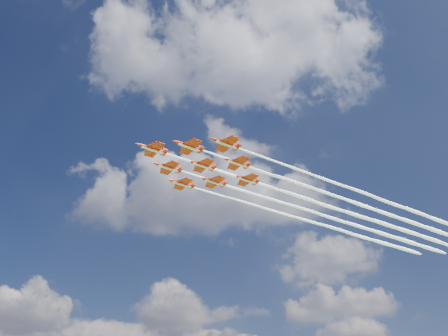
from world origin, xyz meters
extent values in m
cylinder|color=red|center=(-14.14, -15.35, 86.66)|extent=(7.12, 5.94, 1.12)
cone|color=red|center=(-18.15, -18.51, 86.66)|extent=(2.30, 2.15, 1.12)
cone|color=red|center=(-10.37, -12.38, 86.66)|extent=(1.84, 1.75, 1.02)
ellipsoid|color=black|center=(-15.75, -16.61, 87.12)|extent=(2.24, 2.04, 0.73)
cube|color=red|center=(-13.74, -15.03, 86.61)|extent=(8.38, 9.41, 0.14)
cube|color=red|center=(-10.93, -12.82, 86.66)|extent=(3.40, 3.77, 0.12)
cube|color=red|center=(-10.77, -12.69, 87.58)|extent=(1.37, 1.12, 1.84)
cube|color=silver|center=(-14.14, -15.35, 86.15)|extent=(6.59, 5.46, 0.12)
cylinder|color=red|center=(-2.32, -15.59, 86.66)|extent=(7.12, 5.94, 1.12)
cone|color=red|center=(-6.34, -18.75, 86.66)|extent=(2.30, 2.15, 1.12)
cone|color=red|center=(1.45, -12.62, 86.66)|extent=(1.84, 1.75, 1.02)
ellipsoid|color=black|center=(-3.93, -16.85, 87.12)|extent=(2.24, 2.04, 0.73)
cube|color=red|center=(-1.92, -15.28, 86.61)|extent=(8.38, 9.41, 0.14)
cube|color=red|center=(0.89, -13.06, 86.66)|extent=(3.40, 3.77, 0.12)
cube|color=red|center=(1.05, -12.94, 87.58)|extent=(1.37, 1.12, 1.84)
cube|color=silver|center=(-2.32, -15.59, 86.15)|extent=(6.59, 5.46, 0.12)
cylinder|color=red|center=(-11.60, -3.80, 86.66)|extent=(7.12, 5.94, 1.12)
cone|color=red|center=(-15.62, -6.96, 86.66)|extent=(2.30, 2.15, 1.12)
cone|color=red|center=(-7.83, -0.83, 86.66)|extent=(1.84, 1.75, 1.02)
ellipsoid|color=black|center=(-13.21, -5.07, 87.12)|extent=(2.24, 2.04, 0.73)
cube|color=red|center=(-11.20, -3.49, 86.61)|extent=(8.38, 9.41, 0.14)
cube|color=red|center=(-8.39, -1.28, 86.66)|extent=(3.40, 3.77, 0.12)
cube|color=red|center=(-8.23, -1.15, 87.58)|extent=(1.37, 1.12, 1.84)
cube|color=silver|center=(-11.60, -3.80, 86.15)|extent=(6.59, 5.46, 0.12)
cylinder|color=red|center=(9.49, -15.83, 86.66)|extent=(7.12, 5.94, 1.12)
cone|color=red|center=(5.48, -18.99, 86.66)|extent=(2.30, 2.15, 1.12)
cone|color=red|center=(13.27, -12.86, 86.66)|extent=(1.84, 1.75, 1.02)
ellipsoid|color=black|center=(7.89, -17.10, 87.12)|extent=(2.24, 2.04, 0.73)
cube|color=red|center=(9.90, -15.52, 86.61)|extent=(8.38, 9.41, 0.14)
cube|color=red|center=(12.71, -13.31, 86.66)|extent=(3.40, 3.77, 0.12)
cube|color=red|center=(12.87, -13.18, 87.58)|extent=(1.37, 1.12, 1.84)
cube|color=silver|center=(9.49, -15.83, 86.15)|extent=(6.59, 5.46, 0.12)
cylinder|color=red|center=(0.22, -4.05, 86.66)|extent=(7.12, 5.94, 1.12)
cone|color=red|center=(-3.80, -7.21, 86.66)|extent=(2.30, 2.15, 1.12)
cone|color=red|center=(3.99, -1.08, 86.66)|extent=(1.84, 1.75, 1.02)
ellipsoid|color=black|center=(-1.39, -5.31, 87.12)|extent=(2.24, 2.04, 0.73)
cube|color=red|center=(0.62, -3.73, 86.61)|extent=(8.38, 9.41, 0.14)
cube|color=red|center=(3.43, -1.52, 86.66)|extent=(3.40, 3.77, 0.12)
cube|color=red|center=(3.59, -1.39, 87.58)|extent=(1.37, 1.12, 1.84)
cube|color=silver|center=(0.22, -4.05, 86.15)|extent=(6.59, 5.46, 0.12)
cylinder|color=red|center=(-9.06, 7.74, 86.66)|extent=(7.12, 5.94, 1.12)
cone|color=red|center=(-13.08, 4.58, 86.66)|extent=(2.30, 2.15, 1.12)
cone|color=red|center=(-5.29, 10.71, 86.66)|extent=(1.84, 1.75, 1.02)
ellipsoid|color=black|center=(-10.67, 6.48, 87.12)|extent=(2.24, 2.04, 0.73)
cube|color=red|center=(-8.66, 8.06, 86.61)|extent=(8.38, 9.41, 0.14)
cube|color=red|center=(-5.85, 10.27, 86.66)|extent=(3.40, 3.77, 0.12)
cube|color=red|center=(-5.69, 10.39, 87.58)|extent=(1.37, 1.12, 1.84)
cube|color=silver|center=(-9.06, 7.74, 86.15)|extent=(6.59, 5.46, 0.12)
cylinder|color=red|center=(12.03, -4.29, 86.66)|extent=(7.12, 5.94, 1.12)
cone|color=red|center=(8.02, -7.45, 86.66)|extent=(2.30, 2.15, 1.12)
cone|color=red|center=(15.81, -1.32, 86.66)|extent=(1.84, 1.75, 1.02)
ellipsoid|color=black|center=(10.43, -5.55, 87.12)|extent=(2.24, 2.04, 0.73)
cube|color=red|center=(12.44, -3.97, 86.61)|extent=(8.38, 9.41, 0.14)
cube|color=red|center=(15.24, -1.76, 86.66)|extent=(3.40, 3.77, 0.12)
cube|color=red|center=(15.41, -1.64, 87.58)|extent=(1.37, 1.12, 1.84)
cube|color=silver|center=(12.03, -4.29, 86.15)|extent=(6.59, 5.46, 0.12)
cylinder|color=red|center=(2.76, 7.50, 86.66)|extent=(7.12, 5.94, 1.12)
cone|color=red|center=(-1.26, 4.34, 86.66)|extent=(2.30, 2.15, 1.12)
cone|color=red|center=(6.53, 10.47, 86.66)|extent=(1.84, 1.75, 1.02)
ellipsoid|color=black|center=(1.15, 6.23, 87.12)|extent=(2.24, 2.04, 0.73)
cube|color=red|center=(3.16, 7.81, 86.61)|extent=(8.38, 9.41, 0.14)
cube|color=red|center=(5.97, 10.02, 86.66)|extent=(3.40, 3.77, 0.12)
cube|color=red|center=(6.13, 10.15, 87.58)|extent=(1.37, 1.12, 1.84)
cube|color=silver|center=(2.76, 7.50, 86.15)|extent=(6.59, 5.46, 0.12)
cylinder|color=red|center=(14.57, 7.25, 86.66)|extent=(7.12, 5.94, 1.12)
cone|color=red|center=(10.56, 4.09, 86.66)|extent=(2.30, 2.15, 1.12)
cone|color=red|center=(18.35, 10.22, 86.66)|extent=(1.84, 1.75, 1.02)
ellipsoid|color=black|center=(12.97, 5.99, 87.12)|extent=(2.24, 2.04, 0.73)
cube|color=red|center=(14.97, 7.57, 86.61)|extent=(8.38, 9.41, 0.14)
cube|color=red|center=(17.78, 9.78, 86.66)|extent=(3.40, 3.77, 0.12)
cube|color=red|center=(17.94, 9.91, 87.58)|extent=(1.37, 1.12, 1.84)
cube|color=silver|center=(14.57, 7.25, 86.15)|extent=(6.59, 5.46, 0.12)
camera|label=1|loc=(20.78, -127.63, 8.25)|focal=35.00mm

